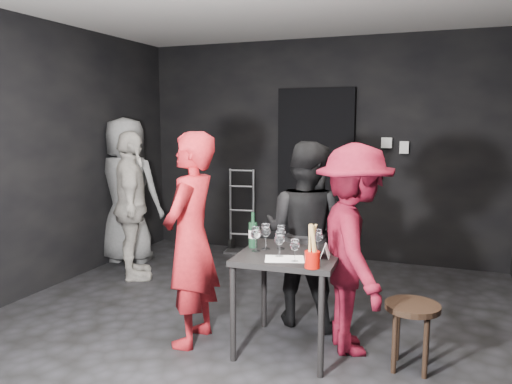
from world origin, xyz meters
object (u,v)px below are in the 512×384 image
at_px(hand_truck, 241,236).
at_px(tasting_table, 290,266).
at_px(bystander_cream, 131,201).
at_px(server_red, 191,230).
at_px(bystander_grey, 126,179).
at_px(wine_bottle, 253,234).
at_px(breadstick_cup, 313,247).
at_px(woman_black, 305,231).
at_px(man_maroon, 354,245).
at_px(stool, 412,316).

height_order(hand_truck, tasting_table, hand_truck).
height_order(tasting_table, bystander_cream, bystander_cream).
xyz_separation_m(server_red, bystander_grey, (-1.78, 1.69, 0.13)).
height_order(wine_bottle, breadstick_cup, breadstick_cup).
distance_m(woman_black, bystander_grey, 2.70).
distance_m(bystander_grey, breadstick_cup, 3.35).
relative_size(tasting_table, bystander_cream, 0.44).
bearing_deg(breadstick_cup, tasting_table, 128.80).
distance_m(man_maroon, bystander_cream, 2.67).
distance_m(tasting_table, man_maroon, 0.49).
bearing_deg(woman_black, bystander_grey, -14.08).
distance_m(woman_black, bystander_cream, 2.11).
height_order(man_maroon, breadstick_cup, man_maroon).
bearing_deg(bystander_grey, tasting_table, 143.95).
bearing_deg(bystander_grey, wine_bottle, 141.27).
relative_size(tasting_table, man_maroon, 0.47).
height_order(bystander_grey, wine_bottle, bystander_grey).
height_order(tasting_table, wine_bottle, wine_bottle).
height_order(server_red, bystander_grey, bystander_grey).
bearing_deg(server_red, wine_bottle, 109.65).
relative_size(man_maroon, bystander_grey, 0.79).
distance_m(hand_truck, stool, 3.38).
height_order(woman_black, man_maroon, man_maroon).
distance_m(tasting_table, wine_bottle, 0.37).
height_order(stool, man_maroon, man_maroon).
xyz_separation_m(stool, wine_bottle, (-1.18, 0.03, 0.47)).
bearing_deg(stool, bystander_grey, 155.73).
bearing_deg(tasting_table, stool, 1.09).
bearing_deg(bystander_grey, woman_black, 153.46).
bearing_deg(stool, bystander_cream, 161.36).
bearing_deg(wine_bottle, breadstick_cup, -32.25).
height_order(tasting_table, woman_black, woman_black).
xyz_separation_m(tasting_table, woman_black, (-0.04, 0.54, 0.14)).
height_order(man_maroon, bystander_grey, bystander_grey).
height_order(server_red, wine_bottle, server_red).
height_order(man_maroon, wine_bottle, man_maroon).
bearing_deg(wine_bottle, woman_black, 61.34).
distance_m(woman_black, man_maroon, 0.60).
distance_m(hand_truck, breadstick_cup, 3.33).
distance_m(stool, bystander_cream, 3.17).
xyz_separation_m(server_red, bystander_cream, (-1.35, 1.16, -0.03)).
relative_size(stool, wine_bottle, 1.71).
xyz_separation_m(hand_truck, tasting_table, (1.43, -2.48, 0.45)).
height_order(hand_truck, stool, hand_truck).
relative_size(stool, server_red, 0.26).
height_order(tasting_table, stool, tasting_table).
height_order(server_red, bystander_cream, server_red).
distance_m(stool, wine_bottle, 1.28).
height_order(man_maroon, bystander_cream, bystander_cream).
bearing_deg(tasting_table, man_maroon, 22.03).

